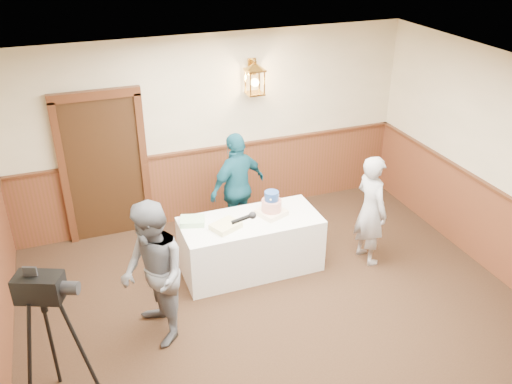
% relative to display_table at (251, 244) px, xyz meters
% --- Properties ---
extents(ground, '(7.00, 7.00, 0.00)m').
position_rel_display_table_xyz_m(ground, '(-0.01, -1.90, -0.38)').
color(ground, black).
rests_on(ground, ground).
extents(room_shell, '(6.02, 7.02, 2.81)m').
position_rel_display_table_xyz_m(room_shell, '(-0.07, -1.45, 1.15)').
color(room_shell, '#C2B691').
rests_on(room_shell, ground).
extents(display_table, '(1.80, 0.80, 0.75)m').
position_rel_display_table_xyz_m(display_table, '(0.00, 0.00, 0.00)').
color(display_table, white).
rests_on(display_table, ground).
extents(tiered_cake, '(0.42, 0.42, 0.33)m').
position_rel_display_table_xyz_m(tiered_cake, '(0.30, 0.03, 0.51)').
color(tiered_cake, '#FFE6C4').
rests_on(tiered_cake, display_table).
extents(sheet_cake_yellow, '(0.42, 0.38, 0.07)m').
position_rel_display_table_xyz_m(sheet_cake_yellow, '(-0.36, -0.09, 0.41)').
color(sheet_cake_yellow, '#D7C181').
rests_on(sheet_cake_yellow, display_table).
extents(sheet_cake_green, '(0.36, 0.32, 0.07)m').
position_rel_display_table_xyz_m(sheet_cake_green, '(-0.72, 0.17, 0.41)').
color(sheet_cake_green, '#A5EAA5').
rests_on(sheet_cake_green, display_table).
extents(interviewer, '(1.55, 0.90, 1.68)m').
position_rel_display_table_xyz_m(interviewer, '(-1.41, -0.86, 0.47)').
color(interviewer, slate).
rests_on(interviewer, ground).
extents(baker, '(0.42, 0.59, 1.54)m').
position_rel_display_table_xyz_m(baker, '(1.56, -0.34, 0.39)').
color(baker, '#9F9EA4').
rests_on(baker, ground).
extents(assistant_p, '(1.03, 0.73, 1.62)m').
position_rel_display_table_xyz_m(assistant_p, '(0.10, 0.81, 0.43)').
color(assistant_p, '#154E62').
rests_on(assistant_p, ground).
extents(tv_camera_rig, '(0.62, 0.59, 1.60)m').
position_rel_display_table_xyz_m(tv_camera_rig, '(-2.45, -1.59, 0.34)').
color(tv_camera_rig, black).
rests_on(tv_camera_rig, ground).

